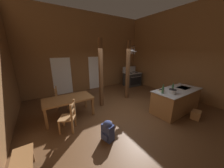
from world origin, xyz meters
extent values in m
cube|color=brown|center=(0.00, 0.00, -0.05)|extent=(8.10, 7.85, 0.10)
cube|color=brown|center=(0.00, 3.59, 2.27)|extent=(8.10, 0.14, 4.55)
cube|color=brown|center=(3.72, 0.00, 2.27)|extent=(0.14, 7.85, 4.55)
cube|color=white|center=(-1.64, 3.52, 1.02)|extent=(1.00, 0.01, 2.05)
cube|color=white|center=(0.36, 3.52, 1.02)|extent=(0.84, 0.01, 2.05)
cube|color=brown|center=(1.84, -1.06, 0.45)|extent=(2.11, 0.93, 0.90)
cube|color=#A8AAB2|center=(1.84, -1.06, 0.91)|extent=(2.17, 0.99, 0.02)
cube|color=black|center=(2.31, -1.06, 0.92)|extent=(0.52, 0.41, 0.00)
cube|color=black|center=(1.83, -0.63, 0.05)|extent=(2.00, 0.07, 0.10)
cube|color=#2C2C2C|center=(2.81, 2.64, 0.45)|extent=(1.13, 0.80, 0.90)
cube|color=black|center=(2.79, 2.26, 0.42)|extent=(0.93, 0.04, 0.52)
cylinder|color=#A8AAB2|center=(2.79, 2.23, 0.70)|extent=(0.83, 0.05, 0.02)
cube|color=#A8AAB2|center=(2.81, 2.64, 0.92)|extent=(1.17, 0.84, 0.03)
cube|color=#A8AAB2|center=(2.82, 3.00, 1.12)|extent=(1.14, 0.08, 0.40)
cylinder|color=black|center=(3.05, 2.48, 0.94)|extent=(0.21, 0.21, 0.01)
cylinder|color=black|center=(2.55, 2.50, 0.94)|extent=(0.21, 0.21, 0.01)
cylinder|color=black|center=(3.06, 2.79, 0.94)|extent=(0.21, 0.21, 0.01)
cylinder|color=black|center=(2.56, 2.80, 0.94)|extent=(0.21, 0.21, 0.01)
cylinder|color=black|center=(3.12, 2.23, 0.82)|extent=(0.05, 0.03, 0.04)
cylinder|color=black|center=(2.90, 2.24, 0.82)|extent=(0.05, 0.03, 0.04)
cylinder|color=black|center=(2.68, 2.25, 0.82)|extent=(0.05, 0.03, 0.04)
cylinder|color=black|center=(2.46, 2.25, 0.82)|extent=(0.05, 0.03, 0.04)
cube|color=brown|center=(1.02, 1.06, 1.45)|extent=(0.15, 0.15, 2.90)
cube|color=brown|center=(1.21, 1.07, 2.62)|extent=(0.53, 0.12, 0.06)
cylinder|color=#A8AAB2|center=(1.19, 1.07, 2.53)|extent=(0.01, 0.01, 0.19)
cylinder|color=#A8AAB2|center=(1.19, 1.07, 2.42)|extent=(0.25, 0.25, 0.04)
cylinder|color=#A8AAB2|center=(1.19, 1.07, 2.34)|extent=(0.02, 0.02, 0.14)
cylinder|color=#A8AAB2|center=(1.30, 1.08, 2.54)|extent=(0.01, 0.01, 0.17)
cylinder|color=#A8AAB2|center=(1.30, 1.08, 2.43)|extent=(0.18, 0.18, 0.04)
cylinder|color=#A8AAB2|center=(1.30, 1.08, 2.35)|extent=(0.02, 0.02, 0.14)
cylinder|color=#A8AAB2|center=(1.42, 1.08, 2.51)|extent=(0.01, 0.01, 0.23)
cylinder|color=#A8AAB2|center=(1.42, 1.08, 2.38)|extent=(0.26, 0.26, 0.04)
cylinder|color=#A8AAB2|center=(1.42, 1.08, 2.30)|extent=(0.02, 0.02, 0.14)
cube|color=brown|center=(-0.52, 1.00, 1.45)|extent=(0.14, 0.14, 2.90)
cube|color=#9E7044|center=(1.89, -1.82, 0.28)|extent=(0.41, 0.35, 0.04)
cube|color=#9E7044|center=(1.74, -1.86, 0.13)|extent=(0.10, 0.28, 0.26)
cube|color=#9E7044|center=(2.05, -1.79, 0.13)|extent=(0.10, 0.28, 0.26)
cube|color=#9E7044|center=(1.89, -1.82, 0.14)|extent=(0.37, 0.34, 0.03)
cube|color=brown|center=(-1.96, 0.85, 0.71)|extent=(1.70, 0.91, 0.06)
cube|color=brown|center=(-2.76, 1.24, 0.34)|extent=(0.08, 0.08, 0.68)
cube|color=brown|center=(-1.18, 1.24, 0.34)|extent=(0.08, 0.08, 0.68)
cube|color=brown|center=(-2.75, 0.46, 0.34)|extent=(0.08, 0.08, 0.68)
cube|color=brown|center=(-1.17, 0.46, 0.34)|extent=(0.08, 0.08, 0.68)
cube|color=#9E7044|center=(-2.20, 0.06, 0.43)|extent=(0.60, 0.60, 0.04)
cube|color=#9E7044|center=(-2.45, -0.02, 0.21)|extent=(0.07, 0.07, 0.41)
cube|color=#9E7044|center=(-2.27, 0.32, 0.21)|extent=(0.07, 0.07, 0.41)
cube|color=#9E7044|center=(-2.12, -0.19, 0.47)|extent=(0.07, 0.07, 0.95)
cube|color=#9E7044|center=(-1.94, 0.14, 0.47)|extent=(0.07, 0.07, 0.95)
cube|color=#9E7044|center=(-2.03, -0.03, 0.84)|extent=(0.21, 0.35, 0.07)
cube|color=#9E7044|center=(-2.03, -0.03, 0.65)|extent=(0.21, 0.35, 0.07)
cube|color=#9E7044|center=(-2.05, 1.77, 0.43)|extent=(0.52, 0.52, 0.04)
cube|color=#9E7044|center=(-1.82, 1.92, 0.21)|extent=(0.06, 0.06, 0.41)
cube|color=#9E7044|center=(-1.90, 1.54, 0.21)|extent=(0.06, 0.06, 0.41)
cube|color=#9E7044|center=(-2.20, 1.99, 0.47)|extent=(0.06, 0.06, 0.95)
cube|color=#9E7044|center=(-2.27, 1.62, 0.47)|extent=(0.06, 0.06, 0.95)
cube|color=#9E7044|center=(-2.24, 1.81, 0.84)|extent=(0.11, 0.38, 0.07)
cube|color=#9E7044|center=(-2.24, 1.81, 0.65)|extent=(0.11, 0.38, 0.07)
cube|color=brown|center=(-3.25, -0.64, 0.20)|extent=(0.31, 0.06, 0.40)
cube|color=navy|center=(-1.36, -0.98, 0.24)|extent=(0.30, 0.37, 0.48)
cube|color=navy|center=(-1.49, -1.01, 0.17)|extent=(0.12, 0.23, 0.17)
cylinder|color=black|center=(-1.22, -1.04, 0.24)|extent=(0.05, 0.05, 0.38)
cylinder|color=black|center=(-1.27, -0.85, 0.24)|extent=(0.05, 0.05, 0.38)
sphere|color=navy|center=(-1.36, -0.98, 0.46)|extent=(0.34, 0.34, 0.27)
cylinder|color=#A8AAB2|center=(1.24, -1.19, 0.99)|extent=(0.24, 0.24, 0.15)
cylinder|color=black|center=(1.24, -1.19, 1.07)|extent=(0.25, 0.25, 0.01)
cylinder|color=#A8AAB2|center=(1.10, -1.19, 1.03)|extent=(0.05, 0.02, 0.02)
cylinder|color=#A8AAB2|center=(1.38, -1.19, 1.03)|extent=(0.05, 0.02, 0.02)
cylinder|color=#B2A893|center=(1.10, -0.84, 0.96)|extent=(0.22, 0.22, 0.08)
cylinder|color=black|center=(1.10, -0.84, 0.99)|extent=(0.18, 0.18, 0.00)
cylinder|color=#2D5638|center=(0.95, -0.99, 1.04)|extent=(0.08, 0.08, 0.25)
cylinder|color=#2D5638|center=(0.95, -0.99, 1.21)|extent=(0.03, 0.03, 0.09)
cylinder|color=#2D5638|center=(1.55, -1.01, 1.03)|extent=(0.07, 0.07, 0.23)
cylinder|color=#2D5638|center=(1.55, -1.01, 1.19)|extent=(0.03, 0.03, 0.08)
camera|label=1|loc=(-2.73, -3.32, 2.41)|focal=18.57mm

